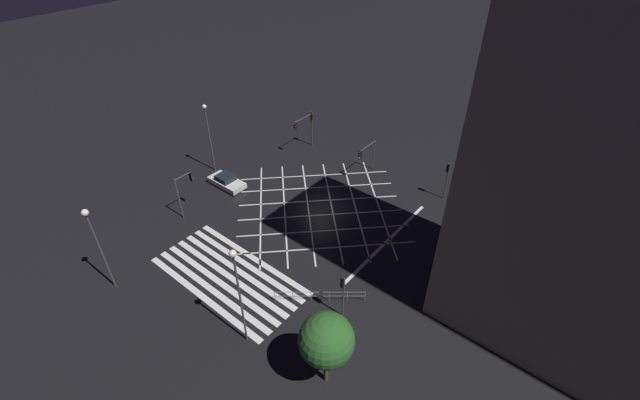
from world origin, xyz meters
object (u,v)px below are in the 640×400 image
Objects in this scene: waiting_car at (227,181)px; traffic_light_nw_cross at (303,126)px; traffic_light_nw_main at (312,122)px; street_lamp_west at (237,282)px; street_lamp_far at (208,128)px; street_tree_near at (326,340)px; traffic_light_ne_main at (447,174)px; traffic_light_se_main at (343,289)px; street_lamp_east at (94,234)px; traffic_light_median_north at (366,154)px; traffic_light_sw_cross at (185,185)px.

traffic_light_nw_cross is at bearing 82.93° from waiting_car.
street_lamp_west is at bearing -59.36° from traffic_light_nw_main.
street_lamp_far is (-4.74, -9.44, 2.01)m from traffic_light_nw_cross.
street_tree_near is at bearing -25.86° from waiting_car.
street_tree_near is (3.12, -22.80, 1.23)m from traffic_light_ne_main.
traffic_light_se_main is 18.15m from street_lamp_east.
traffic_light_nw_main is 1.05× the size of waiting_car.
street_lamp_far is at bearing -113.12° from traffic_light_nw_main.
traffic_light_nw_cross is 10.75m from street_lamp_far.
traffic_light_nw_cross is 24.39m from traffic_light_se_main.
waiting_car is at bearing -19.66° from street_lamp_far.
street_lamp_west is 2.03× the size of waiting_car.
traffic_light_median_north is 18.45m from traffic_light_sw_cross.
traffic_light_sw_cross is at bearing 165.74° from street_tree_near.
street_lamp_west reaches higher than traffic_light_se_main.
street_lamp_west is 22.83m from street_lamp_far.
traffic_light_nw_main reaches higher than traffic_light_se_main.
street_lamp_west is at bearing -113.67° from traffic_light_sw_cross.
street_lamp_east is 0.90× the size of street_lamp_west.
traffic_light_nw_cross is at bearing 95.51° from street_lamp_east.
street_lamp_east is 16.01m from waiting_car.
street_lamp_far reaches higher than traffic_light_nw_cross.
street_tree_near is (20.80, -5.28, 0.93)m from traffic_light_sw_cross.
waiting_car is (-21.58, 10.46, -3.53)m from street_tree_near.
traffic_light_sw_cross is 7.91m from street_lamp_far.
traffic_light_nw_cross is 29.28m from street_tree_near.
traffic_light_nw_main is 1.20× the size of traffic_light_median_north.
traffic_light_nw_cross reaches higher than traffic_light_median_north.
traffic_light_se_main is at bearing 30.08° from street_lamp_east.
waiting_car is at bearing 143.09° from street_lamp_west.
traffic_light_ne_main reaches higher than waiting_car.
traffic_light_nw_main reaches higher than traffic_light_ne_main.
traffic_light_median_north is 23.27m from street_lamp_west.
traffic_light_ne_main is 0.69× the size of street_tree_near.
street_lamp_east reaches higher than traffic_light_nw_main.
traffic_light_ne_main is 18.14m from traffic_light_se_main.
traffic_light_nw_cross reaches higher than traffic_light_ne_main.
street_tree_near reaches higher than waiting_car.
street_lamp_west reaches higher than street_lamp_east.
traffic_light_nw_cross reaches higher than waiting_car.
traffic_light_nw_main is 8.82m from traffic_light_median_north.
traffic_light_nw_cross is at bearing 122.40° from street_lamp_west.
traffic_light_nw_main is at bearing -1.73° from traffic_light_sw_cross.
street_lamp_east is at bearing 5.51° from traffic_light_nw_cross.
street_lamp_east is 1.83× the size of waiting_car.
traffic_light_se_main is at bearing 115.75° from street_tree_near.
traffic_light_sw_cross reaches higher than traffic_light_ne_main.
traffic_light_median_north is at bearing 47.22° from waiting_car.
street_tree_near reaches higher than traffic_light_se_main.
traffic_light_nw_main reaches higher than waiting_car.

